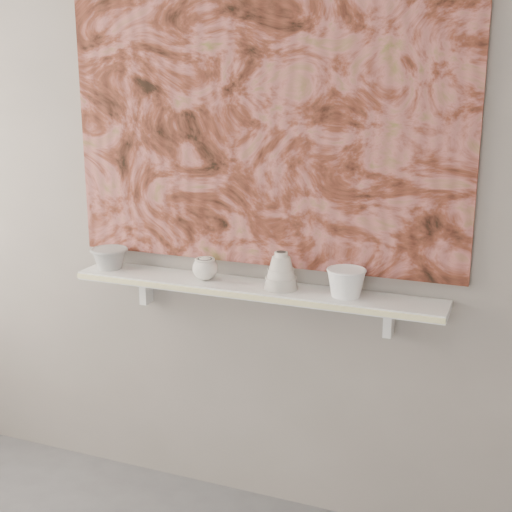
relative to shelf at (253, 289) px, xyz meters
The scene contains 11 objects.
wall_back 0.45m from the shelf, 90.00° to the left, with size 3.60×3.60×0.00m, color gray.
shelf is the anchor object (origin of this frame).
shelf_stripe 0.09m from the shelf, 90.00° to the right, with size 1.40×0.01×0.02m, color #F1E8A0.
bracket_left 0.50m from the shelf, behind, with size 0.03×0.06×0.12m, color white.
bracket_right 0.50m from the shelf, ahead, with size 0.03×0.06×0.12m, color white.
painting 0.63m from the shelf, 90.00° to the left, with size 1.50×0.03×1.10m, color brown.
house_motif 0.55m from the shelf, ahead, with size 0.09×0.00×0.08m, color black.
bowl_grey 0.61m from the shelf, behind, with size 0.15×0.15×0.09m, color #979794, non-canonical shape.
cup_cream 0.20m from the shelf, behind, with size 0.09×0.09×0.09m, color white, non-canonical shape.
bell_vessel 0.14m from the shelf, ahead, with size 0.12×0.12×0.14m, color beige, non-canonical shape.
bowl_white 0.35m from the shelf, ahead, with size 0.14×0.14×0.10m, color white, non-canonical shape.
Camera 1 is at (0.92, -0.81, 1.71)m, focal length 50.00 mm.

